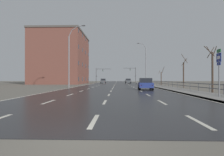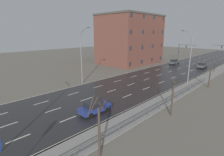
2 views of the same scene
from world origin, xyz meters
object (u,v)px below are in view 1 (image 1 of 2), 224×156
highway_sign (219,67)px  street_lamp_midground (145,64)px  car_far_right (128,81)px  car_distant (145,84)px  car_far_left (103,81)px  traffic_signal_right (133,73)px  traffic_signal_left (99,73)px  street_lamp_left_bank (70,57)px  brick_building (62,59)px

highway_sign → street_lamp_midground: bearing=91.6°
car_far_right → car_distant: bearing=-91.7°
highway_sign → car_far_left: bearing=103.7°
traffic_signal_right → car_distant: size_ratio=1.45×
street_lamp_midground → car_far_right: (-3.21, 18.85, -4.21)m
traffic_signal_left → car_far_right: (10.95, -11.33, -3.06)m
car_distant → traffic_signal_left: bearing=105.5°
street_lamp_left_bank → traffic_signal_left: bearing=89.1°
traffic_signal_left → car_far_left: bearing=-77.4°
car_far_left → highway_sign: bearing=-78.5°
car_distant → brick_building: bearing=125.6°
traffic_signal_right → brick_building: (-23.44, -19.23, 3.68)m
car_far_left → car_distant: 41.34m
traffic_signal_right → car_far_left: traffic_signal_right is taller
highway_sign → traffic_signal_right: (-1.36, 63.44, 1.60)m
street_lamp_midground → brick_building: brick_building is taller
highway_sign → car_far_right: highway_sign is taller
highway_sign → car_far_right: size_ratio=0.89×
street_lamp_midground → brick_building: size_ratio=0.53×
street_lamp_left_bank → highway_sign: bearing=-49.1°
car_distant → highway_sign: bearing=-67.4°
street_lamp_left_bank → brick_building: brick_building is taller
traffic_signal_left → car_far_left: 11.66m
street_lamp_midground → highway_sign: (0.93, -32.42, -2.64)m
traffic_signal_right → brick_building: brick_building is taller
traffic_signal_right → car_far_right: bearing=-102.9°
street_lamp_left_bank → street_lamp_midground: bearing=43.7°
highway_sign → car_far_left: size_ratio=0.89×
highway_sign → brick_building: brick_building is taller
traffic_signal_left → brick_building: brick_building is taller
street_lamp_midground → car_far_left: street_lamp_midground is taller
street_lamp_left_bank → car_far_right: bearing=70.6°
traffic_signal_right → traffic_signal_left: (-13.73, -0.83, -0.12)m
street_lamp_left_bank → brick_building: bearing=109.1°
street_lamp_midground → traffic_signal_right: size_ratio=1.68×
car_distant → brick_building: brick_building is taller
street_lamp_left_bank → traffic_signal_right: bearing=72.3°
traffic_signal_left → car_distant: traffic_signal_left is taller
street_lamp_left_bank → car_distant: (11.86, -7.03, -4.39)m
street_lamp_left_bank → car_far_right: (11.65, 33.03, -4.39)m
traffic_signal_left → car_distant: size_ratio=1.44×
highway_sign → street_lamp_left_bank: bearing=130.9°
street_lamp_midground → highway_sign: bearing=-88.4°
street_lamp_left_bank → car_far_right: street_lamp_left_bank is taller
brick_building → car_far_right: bearing=18.9°
street_lamp_midground → traffic_signal_left: (-14.15, 30.18, -1.15)m
car_far_right → traffic_signal_left: bearing=132.0°
street_lamp_midground → highway_sign: 32.54m
car_far_left → car_far_right: bearing=-4.7°
traffic_signal_right → car_far_right: traffic_signal_right is taller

